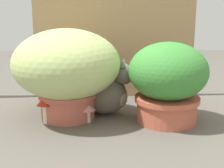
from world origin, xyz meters
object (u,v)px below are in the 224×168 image
(grass_planter, at_px, (67,68))
(leafy_planter, at_px, (168,80))
(cat, at_px, (106,92))
(mushroom_ornament_red, at_px, (46,103))
(mushroom_ornament_pink, at_px, (87,109))

(grass_planter, xyz_separation_m, leafy_planter, (0.50, -0.07, -0.05))
(leafy_planter, distance_m, cat, 0.34)
(grass_planter, distance_m, mushroom_ornament_red, 0.21)
(grass_planter, relative_size, mushroom_ornament_red, 3.83)
(leafy_planter, xyz_separation_m, mushroom_ornament_red, (-0.60, -0.01, -0.11))
(leafy_planter, relative_size, mushroom_ornament_red, 2.83)
(leafy_planter, bearing_deg, mushroom_ornament_red, -178.78)
(mushroom_ornament_red, bearing_deg, leafy_planter, 1.22)
(leafy_planter, relative_size, cat, 1.08)
(mushroom_ornament_pink, bearing_deg, mushroom_ornament_red, -177.26)
(leafy_planter, height_order, mushroom_ornament_red, leafy_planter)
(grass_planter, distance_m, leafy_planter, 0.51)
(cat, height_order, mushroom_ornament_red, cat)
(grass_planter, bearing_deg, leafy_planter, -7.90)
(mushroom_ornament_pink, bearing_deg, grass_planter, 144.83)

